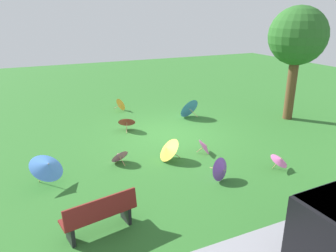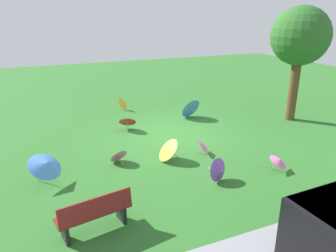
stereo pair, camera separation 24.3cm
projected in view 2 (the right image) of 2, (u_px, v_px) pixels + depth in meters
name	position (u px, v px, depth m)	size (l,w,h in m)	color
ground	(170.00, 135.00, 12.48)	(40.00, 40.00, 0.00)	#2D6B28
park_bench	(95.00, 213.00, 6.81)	(1.66, 0.76, 0.90)	maroon
shade_tree	(300.00, 38.00, 13.10)	(2.40, 2.40, 4.79)	brown
parasol_pink_0	(205.00, 146.00, 10.71)	(0.64, 0.72, 0.53)	tan
parasol_pink_1	(279.00, 161.00, 9.53)	(0.79, 0.78, 0.52)	tan
parasol_blue_0	(46.00, 165.00, 8.70)	(1.25, 1.25, 0.93)	tan
parasol_red_0	(127.00, 121.00, 12.86)	(0.85, 0.79, 0.68)	tan
parasol_orange_0	(124.00, 104.00, 15.53)	(0.69, 0.70, 0.64)	tan
parasol_purple_0	(220.00, 170.00, 8.92)	(0.73, 0.64, 0.69)	tan
parasol_yellow_0	(167.00, 149.00, 10.20)	(0.79, 0.84, 0.75)	tan
parasol_blue_1	(190.00, 108.00, 14.35)	(1.08, 1.00, 0.93)	tan
parasol_pink_2	(118.00, 155.00, 10.08)	(0.68, 0.61, 0.53)	tan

